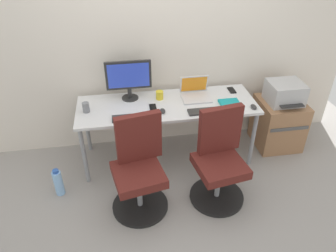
% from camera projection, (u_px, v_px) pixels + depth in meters
% --- Properties ---
extents(ground_plane, '(5.28, 5.28, 0.00)m').
position_uv_depth(ground_plane, '(167.00, 156.00, 3.81)').
color(ground_plane, gray).
extents(back_wall, '(4.40, 0.04, 2.60)m').
position_uv_depth(back_wall, '(161.00, 36.00, 3.43)').
color(back_wall, silver).
rests_on(back_wall, ground).
extents(desk, '(1.90, 0.66, 0.71)m').
position_uv_depth(desk, '(167.00, 109.00, 3.46)').
color(desk, silver).
rests_on(desk, ground).
extents(office_chair_left, '(0.54, 0.54, 0.94)m').
position_uv_depth(office_chair_left, '(139.00, 169.00, 2.98)').
color(office_chair_left, black).
rests_on(office_chair_left, ground).
extents(office_chair_right, '(0.54, 0.54, 0.94)m').
position_uv_depth(office_chair_right, '(219.00, 161.00, 3.08)').
color(office_chair_right, black).
rests_on(office_chair_right, ground).
extents(side_cabinet, '(0.50, 0.52, 0.58)m').
position_uv_depth(side_cabinet, '(278.00, 123.00, 3.87)').
color(side_cabinet, '#996B47').
rests_on(side_cabinet, ground).
extents(printer, '(0.38, 0.40, 0.24)m').
position_uv_depth(printer, '(285.00, 93.00, 3.64)').
color(printer, '#B7B7B7').
rests_on(printer, side_cabinet).
extents(water_bottle_on_floor, '(0.09, 0.09, 0.31)m').
position_uv_depth(water_bottle_on_floor, '(58.00, 182.00, 3.23)').
color(water_bottle_on_floor, '#8CBFF2').
rests_on(water_bottle_on_floor, ground).
extents(desktop_monitor, '(0.48, 0.18, 0.43)m').
position_uv_depth(desktop_monitor, '(129.00, 77.00, 3.39)').
color(desktop_monitor, '#262626').
rests_on(desktop_monitor, desk).
extents(open_laptop, '(0.31, 0.27, 0.22)m').
position_uv_depth(open_laptop, '(195.00, 93.00, 3.52)').
color(open_laptop, silver).
rests_on(open_laptop, desk).
extents(keyboard_by_monitor, '(0.34, 0.12, 0.02)m').
position_uv_depth(keyboard_by_monitor, '(129.00, 118.00, 3.18)').
color(keyboard_by_monitor, '#2D2D2D').
rests_on(keyboard_by_monitor, desk).
extents(keyboard_by_laptop, '(0.34, 0.12, 0.02)m').
position_uv_depth(keyboard_by_laptop, '(205.00, 111.00, 3.28)').
color(keyboard_by_laptop, '#2D2D2D').
rests_on(keyboard_by_laptop, desk).
extents(mouse_by_monitor, '(0.06, 0.10, 0.03)m').
position_uv_depth(mouse_by_monitor, '(163.00, 111.00, 3.28)').
color(mouse_by_monitor, '#2D2D2D').
rests_on(mouse_by_monitor, desk).
extents(mouse_by_laptop, '(0.06, 0.10, 0.03)m').
position_uv_depth(mouse_by_laptop, '(254.00, 107.00, 3.35)').
color(mouse_by_laptop, '#2D2D2D').
rests_on(mouse_by_laptop, desk).
extents(coffee_mug, '(0.08, 0.08, 0.09)m').
position_uv_depth(coffee_mug, '(160.00, 95.00, 3.49)').
color(coffee_mug, yellow).
rests_on(coffee_mug, desk).
extents(pen_cup, '(0.07, 0.07, 0.10)m').
position_uv_depth(pen_cup, '(86.00, 107.00, 3.26)').
color(pen_cup, slate).
rests_on(pen_cup, desk).
extents(phone_near_laptop, '(0.07, 0.14, 0.01)m').
position_uv_depth(phone_near_laptop, '(232.00, 90.00, 3.68)').
color(phone_near_laptop, black).
rests_on(phone_near_laptop, desk).
extents(phone_near_monitor, '(0.07, 0.14, 0.01)m').
position_uv_depth(phone_near_monitor, '(153.00, 108.00, 3.35)').
color(phone_near_monitor, black).
rests_on(phone_near_monitor, desk).
extents(notebook, '(0.21, 0.15, 0.03)m').
position_uv_depth(notebook, '(229.00, 103.00, 3.42)').
color(notebook, teal).
rests_on(notebook, desk).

